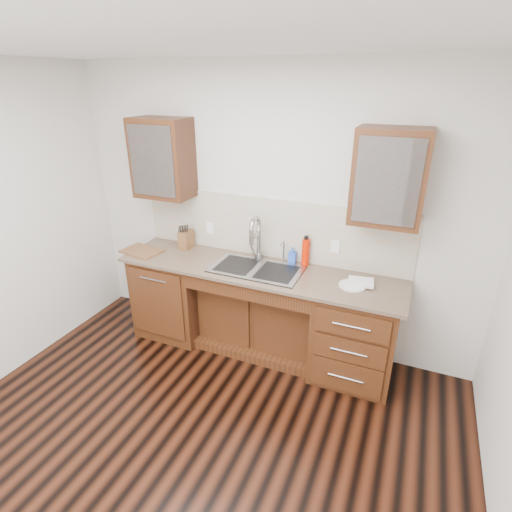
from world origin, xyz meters
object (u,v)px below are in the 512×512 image
at_px(soap_bottle, 292,255).
at_px(cutting_board, 142,251).
at_px(plate, 352,286).
at_px(water_bottle, 306,252).
at_px(knife_block, 186,240).

height_order(soap_bottle, cutting_board, soap_bottle).
bearing_deg(plate, water_bottle, 152.58).
relative_size(water_bottle, knife_block, 1.40).
relative_size(plate, knife_block, 1.23).
distance_m(plate, cutting_board, 2.12).
relative_size(water_bottle, cutting_board, 0.68).
height_order(plate, knife_block, knife_block).
xyz_separation_m(soap_bottle, water_bottle, (0.13, -0.01, 0.05)).
bearing_deg(soap_bottle, water_bottle, -7.38).
relative_size(soap_bottle, cutting_board, 0.41).
xyz_separation_m(plate, cutting_board, (-2.12, -0.09, 0.00)).
bearing_deg(soap_bottle, knife_block, 179.83).
bearing_deg(water_bottle, cutting_board, -168.05).
relative_size(soap_bottle, water_bottle, 0.60).
distance_m(plate, knife_block, 1.76).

